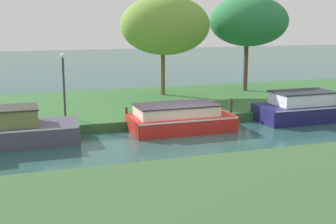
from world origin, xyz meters
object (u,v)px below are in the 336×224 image
willow_tree_centre (249,21)px  mooring_post_near (126,114)px  navy_narrowboat (301,108)px  lamp_post (64,78)px  red_cruiser (180,119)px  willow_tree_left (165,25)px  mooring_post_far (231,106)px

willow_tree_centre → mooring_post_near: (-9.59, -6.08, -4.22)m
navy_narrowboat → willow_tree_centre: (0.83, 7.26, 4.26)m
navy_narrowboat → lamp_post: size_ratio=1.36×
lamp_post → navy_narrowboat: bearing=-10.8°
red_cruiser → willow_tree_centre: 11.23m
red_cruiser → willow_tree_centre: willow_tree_centre is taller
willow_tree_left → mooring_post_far: 7.26m
willow_tree_centre → mooring_post_far: 8.46m
navy_narrowboat → willow_tree_centre: 8.46m
willow_tree_left → mooring_post_near: willow_tree_left is taller
navy_narrowboat → red_cruiser: bearing=180.0°
navy_narrowboat → willow_tree_centre: size_ratio=0.70×
willow_tree_centre → mooring_post_near: willow_tree_centre is taller
willow_tree_left → lamp_post: bearing=-143.4°
red_cruiser → mooring_post_near: (-2.22, 1.19, 0.15)m
willow_tree_left → mooring_post_far: size_ratio=8.42×
navy_narrowboat → willow_tree_left: 9.50m
mooring_post_near → mooring_post_far: size_ratio=0.84×
willow_tree_centre → mooring_post_far: (-4.17, -6.08, -4.16)m
mooring_post_far → lamp_post: bearing=173.0°
mooring_post_near → willow_tree_left: bearing=56.6°
willow_tree_left → mooring_post_far: bearing=-75.5°
willow_tree_centre → lamp_post: bearing=-157.6°
red_cruiser → mooring_post_near: 2.52m
red_cruiser → mooring_post_far: (3.20, 1.19, 0.21)m
navy_narrowboat → mooring_post_near: 8.84m
lamp_post → mooring_post_far: size_ratio=4.34×
navy_narrowboat → mooring_post_far: bearing=160.4°
willow_tree_centre → lamp_post: size_ratio=1.96×
red_cruiser → lamp_post: (-4.94, 2.19, 1.80)m
willow_tree_centre → lamp_post: (-12.31, -5.07, -2.57)m
willow_tree_centre → mooring_post_far: size_ratio=8.52×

